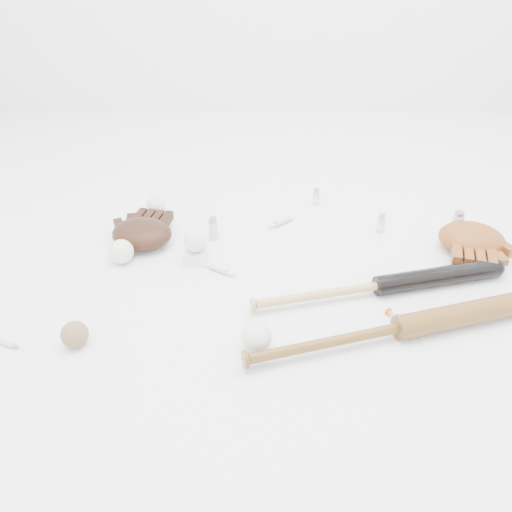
{
  "coord_description": "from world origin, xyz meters",
  "views": [
    {
      "loc": [
        -0.03,
        -1.25,
        0.95
      ],
      "look_at": [
        -0.04,
        0.02,
        0.06
      ],
      "focal_mm": 35.0,
      "sensor_mm": 36.0,
      "label": 1
    }
  ],
  "objects_px": {
    "bat_wood": "(400,328)",
    "pedestal": "(196,255)",
    "bat_dark": "(379,286)",
    "glove_dark": "(142,233)"
  },
  "relations": [
    {
      "from": "bat_wood",
      "to": "pedestal",
      "type": "bearing_deg",
      "value": 133.06
    },
    {
      "from": "bat_dark",
      "to": "glove_dark",
      "type": "height_order",
      "value": "glove_dark"
    },
    {
      "from": "glove_dark",
      "to": "pedestal",
      "type": "bearing_deg",
      "value": -14.91
    },
    {
      "from": "glove_dark",
      "to": "pedestal",
      "type": "xyz_separation_m",
      "value": [
        0.19,
        -0.09,
        -0.02
      ]
    },
    {
      "from": "glove_dark",
      "to": "bat_dark",
      "type": "bearing_deg",
      "value": -7.87
    },
    {
      "from": "bat_wood",
      "to": "bat_dark",
      "type": "bearing_deg",
      "value": 80.61
    },
    {
      "from": "bat_wood",
      "to": "glove_dark",
      "type": "distance_m",
      "value": 0.89
    },
    {
      "from": "pedestal",
      "to": "bat_wood",
      "type": "bearing_deg",
      "value": -30.92
    },
    {
      "from": "bat_dark",
      "to": "glove_dark",
      "type": "bearing_deg",
      "value": 147.43
    },
    {
      "from": "bat_dark",
      "to": "pedestal",
      "type": "distance_m",
      "value": 0.58
    }
  ]
}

